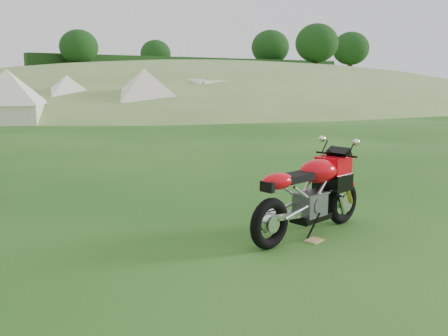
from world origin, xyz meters
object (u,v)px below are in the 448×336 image
tent_mid (68,95)px  caravan (217,97)px  plywood_board (314,240)px  tent_right (145,93)px  sport_motorcycle (310,188)px  tent_left (8,96)px

tent_mid → caravan: 8.74m
plywood_board → tent_right: bearing=71.2°
plywood_board → tent_mid: bearing=81.2°
sport_motorcycle → tent_mid: size_ratio=0.75×
tent_right → caravan: 5.45m
caravan → tent_mid: bearing=161.6°
plywood_board → caravan: size_ratio=0.05×
sport_motorcycle → plywood_board: (-0.12, -0.23, -0.62)m
tent_left → tent_right: tent_right is taller
tent_mid → plywood_board: bearing=-98.5°
tent_mid → tent_left: bearing=-146.2°
tent_right → caravan: size_ratio=0.70×
tent_left → tent_mid: tent_left is taller
plywood_board → caravan: 24.59m
sport_motorcycle → tent_right: 21.06m
tent_right → caravan: tent_right is taller
sport_motorcycle → tent_left: size_ratio=0.71×
tent_left → tent_right: size_ratio=0.97×
tent_mid → tent_right: 4.27m
plywood_board → tent_left: bearing=89.6°
sport_motorcycle → plywood_board: sport_motorcycle is taller
tent_right → sport_motorcycle: bearing=-97.7°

